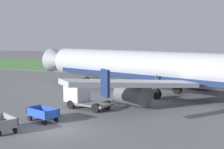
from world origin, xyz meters
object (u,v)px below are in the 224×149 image
(baggage_cart_nearest, at_px, (1,123))
(service_truck_beside_carts, at_px, (81,96))
(airplane, at_px, (157,68))
(baggage_cart_second_in_row, at_px, (43,114))

(baggage_cart_nearest, distance_m, service_truck_beside_carts, 9.25)
(baggage_cart_nearest, bearing_deg, airplane, 73.99)
(airplane, distance_m, baggage_cart_second_in_row, 16.18)
(baggage_cart_nearest, xyz_separation_m, baggage_cart_second_in_row, (0.91, 3.52, 0.00))
(airplane, xyz_separation_m, service_truck_beside_carts, (-4.34, -9.69, -1.95))
(service_truck_beside_carts, bearing_deg, airplane, 65.89)
(baggage_cart_nearest, bearing_deg, baggage_cart_second_in_row, 75.46)
(airplane, relative_size, baggage_cart_nearest, 10.41)
(airplane, relative_size, service_truck_beside_carts, 7.98)
(baggage_cart_second_in_row, bearing_deg, airplane, 73.66)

